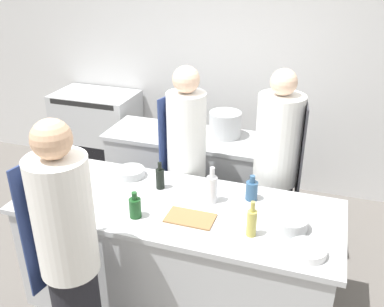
% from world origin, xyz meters
% --- Properties ---
extents(ground_plane, '(16.00, 16.00, 0.00)m').
position_xyz_m(ground_plane, '(0.00, 0.00, 0.00)').
color(ground_plane, '#605B56').
extents(wall_back, '(8.00, 0.06, 2.80)m').
position_xyz_m(wall_back, '(0.00, 2.13, 1.40)').
color(wall_back, silver).
rests_on(wall_back, ground_plane).
extents(prep_counter, '(2.34, 0.91, 0.90)m').
position_xyz_m(prep_counter, '(0.00, 0.00, 0.45)').
color(prep_counter, '#B7BABC').
rests_on(prep_counter, ground_plane).
extents(pass_counter, '(1.86, 0.63, 0.90)m').
position_xyz_m(pass_counter, '(-0.23, 1.24, 0.45)').
color(pass_counter, '#B7BABC').
rests_on(pass_counter, ground_plane).
extents(oven_range, '(0.96, 0.61, 1.03)m').
position_xyz_m(oven_range, '(-1.69, 1.77, 0.51)').
color(oven_range, '#B7BABC').
rests_on(oven_range, ground_plane).
extents(chef_at_prep_near, '(0.39, 0.37, 1.78)m').
position_xyz_m(chef_at_prep_near, '(-0.40, -0.76, 0.90)').
color(chef_at_prep_near, black).
rests_on(chef_at_prep_near, ground_plane).
extents(chef_at_stove, '(0.40, 0.38, 1.76)m').
position_xyz_m(chef_at_stove, '(0.60, 0.74, 0.88)').
color(chef_at_stove, black).
rests_on(chef_at_stove, ground_plane).
extents(chef_at_pass_far, '(0.37, 0.36, 1.75)m').
position_xyz_m(chef_at_pass_far, '(-0.14, 0.62, 0.89)').
color(chef_at_pass_far, black).
rests_on(chef_at_pass_far, ground_plane).
extents(bottle_olive_oil, '(0.08, 0.08, 0.19)m').
position_xyz_m(bottle_olive_oil, '(-0.21, -0.23, 0.97)').
color(bottle_olive_oil, '#19471E').
rests_on(bottle_olive_oil, prep_counter).
extents(bottle_vinegar, '(0.07, 0.07, 0.22)m').
position_xyz_m(bottle_vinegar, '(-0.20, 0.18, 0.98)').
color(bottle_vinegar, black).
rests_on(bottle_vinegar, prep_counter).
extents(bottle_wine, '(0.06, 0.06, 0.25)m').
position_xyz_m(bottle_wine, '(0.58, -0.19, 1.00)').
color(bottle_wine, '#B2A84C').
rests_on(bottle_wine, prep_counter).
extents(bottle_cooking_oil, '(0.06, 0.06, 0.24)m').
position_xyz_m(bottle_cooking_oil, '(-1.09, -0.36, 0.99)').
color(bottle_cooking_oil, '#5B2319').
rests_on(bottle_cooking_oil, prep_counter).
extents(bottle_sauce, '(0.09, 0.09, 0.19)m').
position_xyz_m(bottle_sauce, '(0.49, 0.25, 0.97)').
color(bottle_sauce, '#2D5175').
rests_on(bottle_sauce, prep_counter).
extents(bottle_water, '(0.08, 0.08, 0.28)m').
position_xyz_m(bottle_water, '(0.23, 0.12, 1.01)').
color(bottle_water, silver).
rests_on(bottle_water, prep_counter).
extents(bowl_mixing_large, '(0.24, 0.24, 0.09)m').
position_xyz_m(bowl_mixing_large, '(0.81, -0.04, 0.94)').
color(bowl_mixing_large, '#B7BABC').
rests_on(bowl_mixing_large, prep_counter).
extents(bowl_prep_small, '(0.17, 0.17, 0.09)m').
position_xyz_m(bowl_prep_small, '(-0.84, -0.18, 0.94)').
color(bowl_prep_small, white).
rests_on(bowl_prep_small, prep_counter).
extents(bowl_ceramic_blue, '(0.23, 0.23, 0.05)m').
position_xyz_m(bowl_ceramic_blue, '(0.94, -0.27, 0.92)').
color(bowl_ceramic_blue, white).
rests_on(bowl_ceramic_blue, prep_counter).
extents(bowl_wooden_salad, '(0.23, 0.23, 0.07)m').
position_xyz_m(bowl_wooden_salad, '(-0.50, 0.28, 0.93)').
color(bowl_wooden_salad, '#B7BABC').
rests_on(bowl_wooden_salad, prep_counter).
extents(cup, '(0.10, 0.10, 0.10)m').
position_xyz_m(cup, '(-1.03, 0.21, 0.94)').
color(cup, white).
rests_on(cup, prep_counter).
extents(cutting_board, '(0.33, 0.20, 0.01)m').
position_xyz_m(cutting_board, '(0.15, -0.14, 0.90)').
color(cutting_board, olive).
rests_on(cutting_board, prep_counter).
extents(stockpot, '(0.31, 0.31, 0.25)m').
position_xyz_m(stockpot, '(0.01, 1.33, 1.02)').
color(stockpot, '#B7BABC').
rests_on(stockpot, pass_counter).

